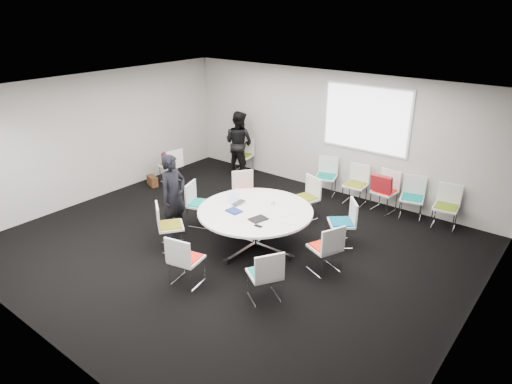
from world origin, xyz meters
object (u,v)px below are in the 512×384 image
Objects in this scene: chair_spare_left at (172,172)px; person_back at (239,143)px; chair_back_a at (325,184)px; conference_table at (255,220)px; chair_ring_g at (186,269)px; chair_ring_a at (325,257)px; chair_ring_h at (265,284)px; brown_bag at (152,181)px; chair_ring_d at (245,200)px; cup at (273,202)px; person_main at (173,196)px; maroon_bag at (170,159)px; chair_ring_e at (200,212)px; chair_back_c at (384,199)px; chair_ring_b at (341,231)px; chair_ring_c at (305,206)px; chair_back_e at (445,215)px; chair_back_d at (411,206)px; chair_back_b at (355,192)px; laptop at (240,203)px; chair_ring_f at (171,234)px; chair_person_back at (243,162)px.

person_back is (0.91, 1.52, 0.56)m from chair_spare_left.
conference_table is at bearing 77.02° from chair_back_a.
chair_spare_left is (-3.53, 2.87, 0.00)m from chair_ring_g.
chair_ring_a and chair_ring_h have the same top height.
chair_ring_d is at bearing 4.71° from brown_bag.
person_back is 18.46× the size of cup.
chair_ring_g is 2.10m from cup.
maroon_bag is at bearing 46.98° from person_main.
chair_ring_e is (-2.86, -0.03, 0.00)m from chair_ring_a.
chair_ring_a and chair_back_c have the same top height.
chair_ring_b is 1.00× the size of chair_ring_e.
chair_ring_c is 2.97m from chair_ring_h.
maroon_bag is at bearing 8.12° from chair_back_e.
chair_back_d is (3.23, 2.91, 0.00)m from chair_ring_e.
chair_ring_c is 1.39m from chair_back_b.
chair_ring_g reaches higher than brown_bag.
chair_ring_g is at bearing -174.32° from laptop.
chair_ring_h reaches higher than conference_table.
chair_ring_d is 4.05m from chair_back_e.
chair_back_d is (0.37, 2.88, 0.00)m from chair_ring_a.
conference_table is at bearing 43.92° from chair_back_d.
chair_ring_g is at bearing 117.86° from person_back.
chair_ring_f is 1.00× the size of chair_back_b.
chair_ring_h is 1.00× the size of chair_person_back.
chair_ring_c is at bearing -38.38° from person_main.
conference_table is 3.88m from person_back.
chair_ring_d reaches higher than cup.
person_back is at bearing 134.58° from conference_table.
chair_back_d is (1.81, 2.92, -0.25)m from conference_table.
chair_back_b is at bearing 179.22° from person_back.
person_main is at bearing 125.65° from chair_ring_a.
chair_ring_c is 2.44× the size of brown_bag.
chair_ring_e is at bearing 18.97° from chair_ring_d.
person_back is (-2.80, 1.19, 0.56)m from chair_ring_c.
chair_ring_h is 5.65m from chair_person_back.
chair_back_c is 5.50m from brown_bag.
chair_person_back is (-4.16, 2.88, 0.00)m from chair_ring_a.
conference_table is 23.08× the size of cup.
person_back reaches higher than chair_ring_a.
chair_spare_left is at bearing 65.96° from laptop.
person_back reaches higher than chair_back_d.
chair_spare_left is 3.86m from cup.
chair_ring_f and chair_back_a have the same top height.
chair_back_a is 3.78m from person_main.
chair_spare_left is (-3.62, 1.23, -0.25)m from conference_table.
chair_back_c is 5.16m from maroon_bag.
chair_ring_d is 2.55m from chair_spare_left.
chair_back_b is 0.66m from chair_back_c.
brown_bag is at bearing -48.00° from chair_ring_d.
chair_ring_f is 5.36m from chair_back_e.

